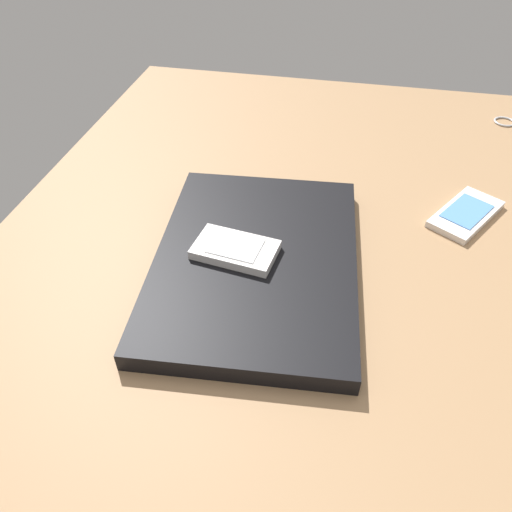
{
  "coord_description": "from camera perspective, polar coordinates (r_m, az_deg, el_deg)",
  "views": [
    {
      "loc": [
        -42.64,
        -5.08,
        45.28
      ],
      "look_at": [
        1.23,
        3.98,
        5.0
      ],
      "focal_mm": 35.05,
      "sensor_mm": 36.0,
      "label": 1
    }
  ],
  "objects": [
    {
      "name": "cell_phone_on_desk",
      "position": [
        0.75,
        22.83,
        4.46
      ],
      "size": [
        13.04,
        11.23,
        1.07
      ],
      "color": "silver",
      "rests_on": "desk_surface"
    },
    {
      "name": "desk_surface",
      "position": [
        0.61,
        3.42,
        -3.69
      ],
      "size": [
        120.0,
        80.0,
        3.0
      ],
      "primitive_type": "cube",
      "color": "#9E7751",
      "rests_on": "ground"
    },
    {
      "name": "key_ring",
      "position": [
        1.03,
        26.49,
        13.56
      ],
      "size": [
        3.69,
        3.69,
        0.36
      ],
      "primitive_type": "torus",
      "color": "silver",
      "rests_on": "desk_surface"
    },
    {
      "name": "cell_phone_on_laptop",
      "position": [
        0.6,
        -2.37,
        0.76
      ],
      "size": [
        7.14,
        10.52,
        1.26
      ],
      "color": "silver",
      "rests_on": "laptop_closed"
    },
    {
      "name": "laptop_closed",
      "position": [
        0.61,
        -0.0,
        -0.58
      ],
      "size": [
        35.2,
        26.62,
        2.35
      ],
      "primitive_type": "cube",
      "rotation": [
        0.0,
        0.0,
        0.08
      ],
      "color": "black",
      "rests_on": "desk_surface"
    }
  ]
}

